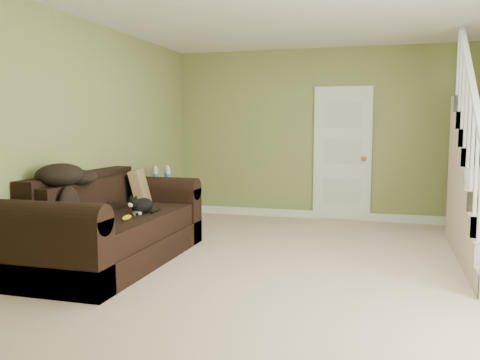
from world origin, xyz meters
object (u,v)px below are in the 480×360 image
Objects in this scene: banana at (127,218)px; cat at (141,206)px; sofa at (112,229)px; side_table at (164,206)px.

cat is at bearing 92.37° from banana.
sofa is 5.15× the size of cat.
sofa reaches higher than side_table.
sofa is 2.68× the size of side_table.
side_table is at bearing 115.97° from cat.
banana is at bearing -76.13° from side_table.
side_table is (-0.17, 1.69, -0.02)m from sofa.
cat is at bearing -73.91° from side_table.
cat is 0.38m from banana.
cat is at bearing 26.73° from sofa.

